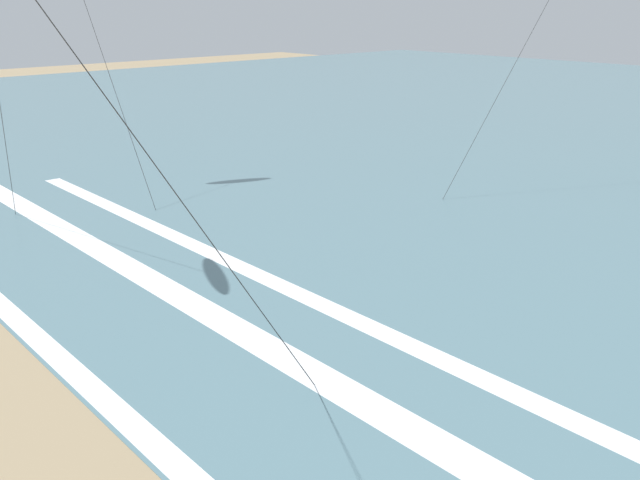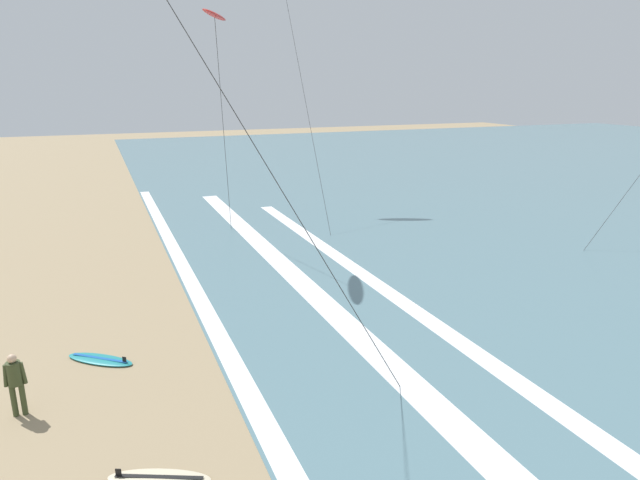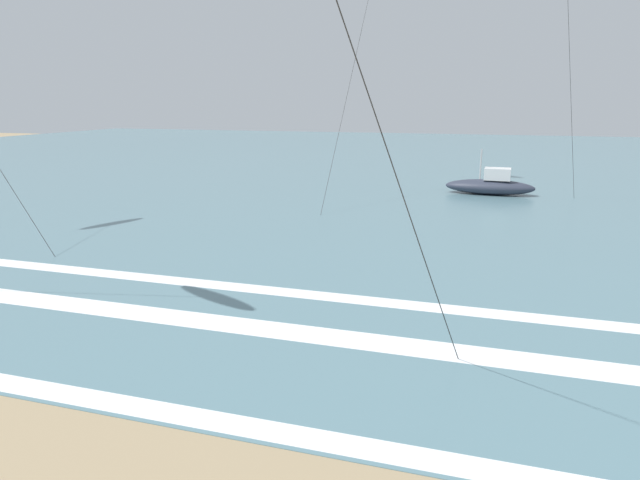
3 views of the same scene
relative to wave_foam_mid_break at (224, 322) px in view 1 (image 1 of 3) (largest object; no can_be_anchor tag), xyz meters
name	(u,v)px [view 1 (image 1 of 3)]	position (x,y,z in m)	size (l,w,h in m)	color
wave_foam_shoreline	(109,404)	(1.59, -4.09, 0.00)	(56.51, 0.60, 0.01)	white
wave_foam_mid_break	(224,322)	(0.00, 0.00, 0.00)	(46.57, 0.98, 0.01)	white
wave_foam_outer_break	(366,325)	(2.71, 2.71, 0.00)	(42.31, 0.71, 0.01)	white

